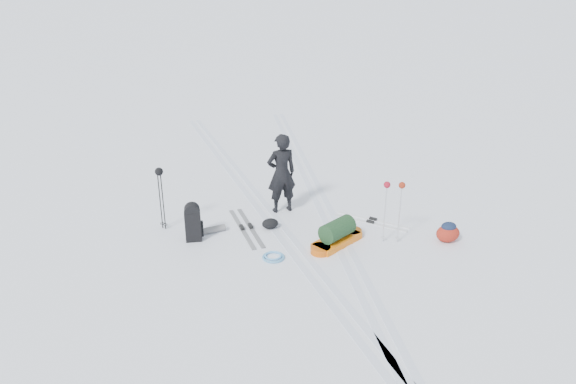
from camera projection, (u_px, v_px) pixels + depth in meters
name	position (u px, v px, depth m)	size (l,w,h in m)	color
ground	(284.00, 235.00, 11.69)	(200.00, 200.00, 0.00)	white
snow_hill_backdrop	(444.00, 300.00, 129.45)	(359.50, 192.00, 162.45)	white
ski_tracks	(299.00, 213.00, 12.62)	(3.38, 17.97, 0.01)	silver
skier	(281.00, 173.00, 12.39)	(0.67, 0.44, 1.82)	black
pulk_sled	(337.00, 235.00, 11.23)	(1.41, 1.03, 0.53)	orange
expedition_rucksack	(196.00, 223.00, 11.36)	(0.88, 0.45, 0.81)	black
ski_poles_black	(160.00, 179.00, 11.50)	(0.17, 0.17, 1.38)	black
ski_poles_silver	(394.00, 192.00, 10.96)	(0.40, 0.24, 1.32)	silver
touring_skis_grey	(246.00, 228.00, 11.94)	(0.37, 1.92, 0.07)	gray
touring_skis_white	(372.00, 221.00, 12.23)	(1.34, 1.36, 0.06)	silver
rope_coil	(273.00, 257.00, 10.80)	(0.55, 0.55, 0.05)	#5196C7
small_daypack	(448.00, 232.00, 11.34)	(0.61, 0.56, 0.42)	maroon
thermos_pair	(198.00, 228.00, 11.71)	(0.24, 0.19, 0.26)	#525559
stuff_sack	(270.00, 224.00, 11.91)	(0.39, 0.32, 0.22)	black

